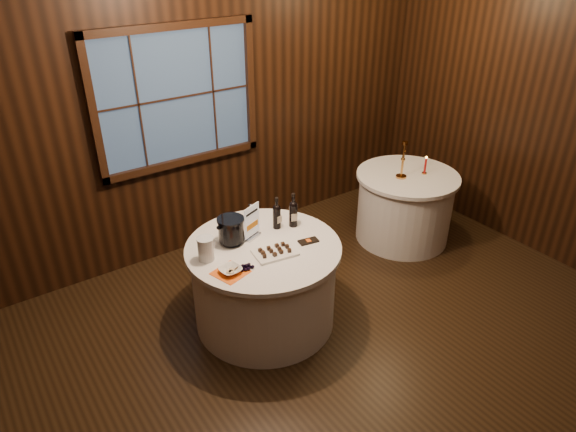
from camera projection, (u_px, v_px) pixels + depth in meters
ground at (338, 391)px, 3.84m from camera, size 6.00×6.00×0.00m
back_wall at (177, 108)px, 4.86m from camera, size 6.00×0.10×3.00m
main_table at (264, 284)px, 4.36m from camera, size 1.28×1.28×0.77m
side_table at (404, 207)px, 5.58m from camera, size 1.08×1.08×0.77m
sign_stand at (251, 226)px, 4.24m from camera, size 0.18×0.14×0.31m
port_bottle_left at (277, 215)px, 4.37m from camera, size 0.07×0.08×0.29m
port_bottle_right at (293, 212)px, 4.40m from camera, size 0.07×0.08×0.31m
ice_bucket at (231, 230)px, 4.16m from camera, size 0.22×0.22×0.23m
chocolate_plate at (275, 252)px, 4.06m from camera, size 0.37×0.27×0.05m
chocolate_box at (308, 241)px, 4.22m from camera, size 0.18×0.11×0.01m
grape_bunch at (246, 266)px, 3.88m from camera, size 0.19×0.10×0.04m
glass_pitcher at (206, 249)px, 3.96m from camera, size 0.18×0.14×0.19m
orange_napkin at (231, 273)px, 3.85m from camera, size 0.29×0.29×0.00m
cracker_bowl at (230, 270)px, 3.83m from camera, size 0.18×0.18×0.04m
brass_candlestick at (402, 165)px, 5.26m from camera, size 0.11×0.11×0.39m
red_candle at (425, 167)px, 5.37m from camera, size 0.05×0.05×0.20m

